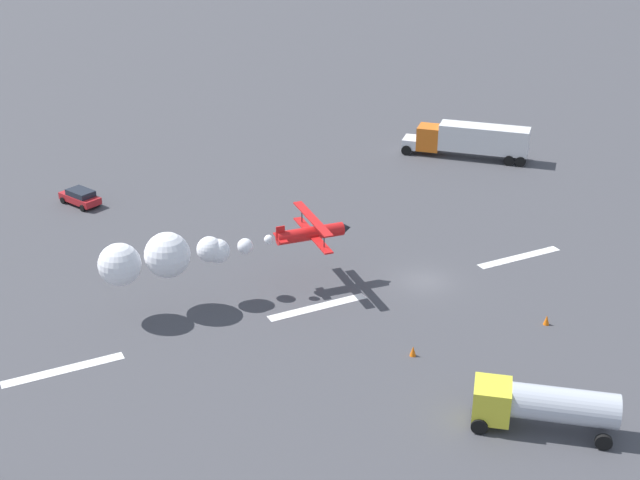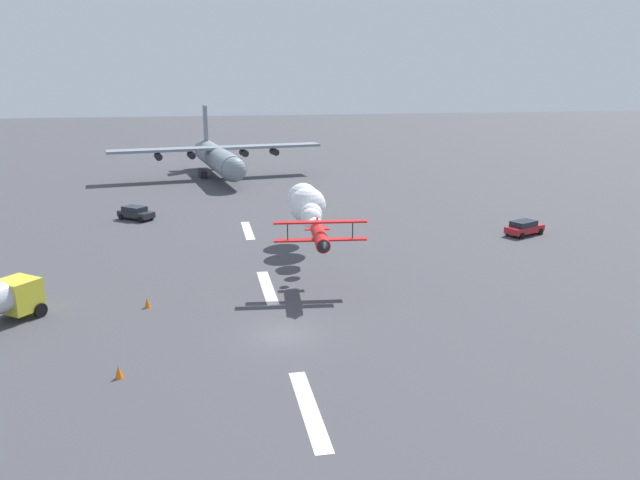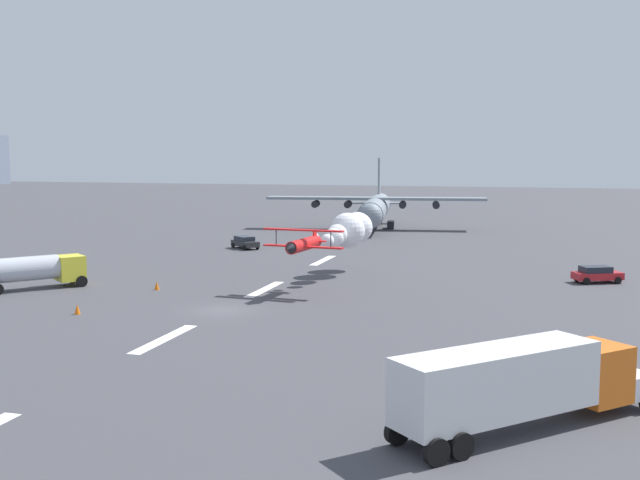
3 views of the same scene
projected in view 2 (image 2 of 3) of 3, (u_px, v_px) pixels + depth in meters
ground_plane at (284, 334)px, 40.31m from camera, size 440.00×440.00×0.00m
runway_stripe_2 at (309, 409)px, 31.37m from camera, size 8.00×0.90×0.01m
runway_stripe_3 at (267, 287)px, 49.25m from camera, size 8.00×0.90×0.01m
runway_stripe_4 at (248, 230)px, 67.12m from camera, size 8.00×0.90×0.01m
cargo_transport_plane at (219, 158)px, 99.59m from camera, size 26.74×33.72×10.92m
stunt_biplane_red at (308, 207)px, 58.01m from camera, size 19.57×7.04×3.37m
followme_car_yellow at (524, 227)px, 65.00m from camera, size 3.42×4.67×1.52m
airport_staff_sedan at (136, 213)px, 71.94m from camera, size 4.13×4.39×1.52m
traffic_cone_near at (119, 372)px, 34.44m from camera, size 0.44×0.44×0.75m
traffic_cone_far at (147, 303)px, 44.88m from camera, size 0.44×0.44×0.75m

